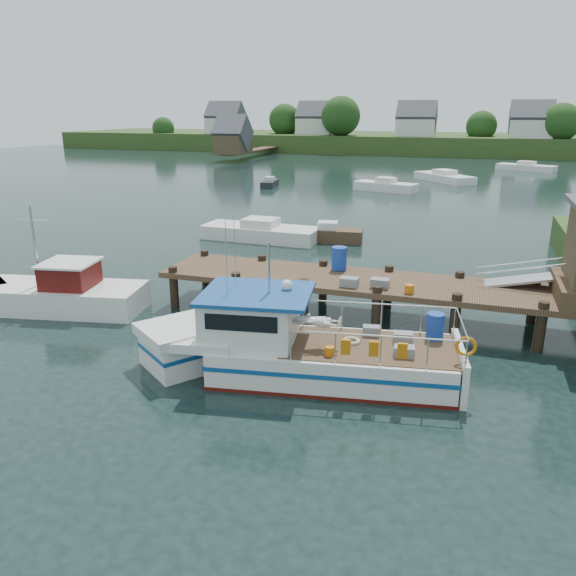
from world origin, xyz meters
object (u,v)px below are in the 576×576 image
(dock, at_px, (526,269))
(lobster_boat, at_px, (292,348))
(moored_far, at_px, (526,167))
(moored_b, at_px, (386,186))
(moored_rowboat, at_px, (328,234))
(moored_e, at_px, (270,183))
(work_boat, at_px, (52,293))
(moored_a, at_px, (261,232))
(moored_d, at_px, (444,177))

(dock, distance_m, lobster_boat, 8.19)
(moored_far, bearing_deg, moored_b, -113.49)
(moored_rowboat, distance_m, moored_e, 23.49)
(dock, height_order, work_boat, dock)
(moored_b, bearing_deg, moored_far, 41.90)
(dock, height_order, moored_b, dock)
(moored_rowboat, bearing_deg, lobster_boat, -57.39)
(moored_a, bearing_deg, moored_b, 102.55)
(work_boat, relative_size, moored_e, 2.05)
(moored_far, distance_m, moored_b, 26.48)
(work_boat, relative_size, moored_d, 1.05)
(moored_rowboat, height_order, moored_d, moored_d)
(dock, distance_m, work_boat, 16.58)
(dock, distance_m, moored_e, 37.93)
(dock, bearing_deg, lobster_boat, -140.16)
(work_boat, relative_size, moored_b, 1.24)
(moored_far, relative_size, moored_a, 1.04)
(moored_d, bearing_deg, moored_e, -160.18)
(dock, relative_size, moored_e, 4.61)
(moored_b, bearing_deg, moored_rowboat, -107.85)
(moored_a, xyz_separation_m, moored_d, (8.31, 30.68, -0.00))
(dock, xyz_separation_m, moored_a, (-13.06, 10.46, -1.79))
(dock, distance_m, moored_rowboat, 14.70)
(moored_rowboat, xyz_separation_m, moored_a, (-3.72, -0.74, 0.04))
(moored_rowboat, bearing_deg, moored_a, -146.98)
(moored_rowboat, relative_size, moored_d, 0.57)
(dock, relative_size, moored_rowboat, 4.15)
(moored_a, bearing_deg, moored_e, 130.80)
(moored_a, relative_size, moored_b, 1.13)
(moored_d, bearing_deg, dock, -94.09)
(work_boat, distance_m, moored_b, 35.84)
(moored_d, bearing_deg, lobster_boat, -102.46)
(dock, height_order, moored_e, dock)
(work_boat, distance_m, moored_a, 13.64)
(work_boat, bearing_deg, moored_e, 85.79)
(moored_a, distance_m, moored_d, 31.79)
(moored_d, bearing_deg, moored_rowboat, -109.40)
(moored_d, xyz_separation_m, moored_e, (-15.57, -9.17, -0.10))
(moored_far, height_order, moored_e, moored_far)
(work_boat, bearing_deg, moored_far, 59.91)
(moored_e, bearing_deg, moored_far, 24.73)
(lobster_boat, relative_size, moored_far, 1.35)
(moored_b, xyz_separation_m, moored_d, (4.61, 8.77, -0.01))
(lobster_boat, distance_m, moored_e, 39.73)
(lobster_boat, bearing_deg, moored_a, 104.86)
(moored_a, bearing_deg, work_boat, -81.41)
(moored_a, xyz_separation_m, moored_b, (3.70, 21.91, 0.01))
(moored_b, bearing_deg, work_boat, -118.99)
(dock, xyz_separation_m, moored_d, (-4.75, 41.14, -1.79))
(lobster_boat, relative_size, moored_rowboat, 2.35)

